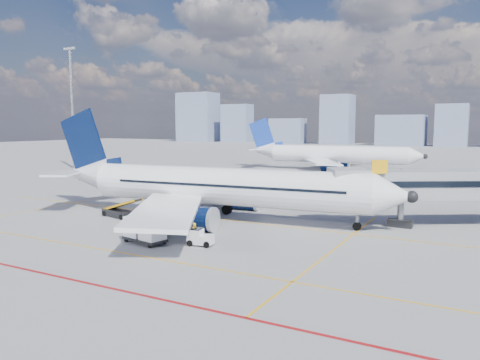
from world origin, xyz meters
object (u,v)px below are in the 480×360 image
object	(u,v)px
second_aircraft	(330,154)
baggage_tug	(199,237)
main_aircraft	(210,186)
cargo_dolly	(145,229)
ramp_worker	(195,232)
belt_loader	(119,212)

from	to	relation	value
second_aircraft	baggage_tug	xyz separation A→B (m)	(9.87, -64.36, -2.59)
main_aircraft	baggage_tug	xyz separation A→B (m)	(4.99, -9.60, -2.58)
cargo_dolly	second_aircraft	bearing A→B (deg)	105.94
main_aircraft	cargo_dolly	bearing A→B (deg)	-91.50
baggage_tug	cargo_dolly	bearing A→B (deg)	-170.03
second_aircraft	ramp_worker	bearing A→B (deg)	-86.97
cargo_dolly	belt_loader	distance (m)	11.53
ramp_worker	main_aircraft	bearing A→B (deg)	48.84
belt_loader	ramp_worker	distance (m)	13.32
second_aircraft	ramp_worker	distance (m)	64.29
cargo_dolly	ramp_worker	xyz separation A→B (m)	(3.27, 2.23, -0.34)
cargo_dolly	ramp_worker	world-z (taller)	cargo_dolly
baggage_tug	belt_loader	size ratio (longest dim) A/B	0.37
belt_loader	ramp_worker	size ratio (longest dim) A/B	3.58
main_aircraft	second_aircraft	world-z (taller)	main_aircraft
baggage_tug	ramp_worker	xyz separation A→B (m)	(-0.93, 0.75, 0.14)
main_aircraft	baggage_tug	bearing A→B (deg)	-68.11
baggage_tug	second_aircraft	bearing A→B (deg)	89.24
cargo_dolly	belt_loader	world-z (taller)	belt_loader
second_aircraft	baggage_tug	distance (m)	65.16
belt_loader	cargo_dolly	bearing A→B (deg)	-24.81
second_aircraft	ramp_worker	size ratio (longest dim) A/B	23.73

